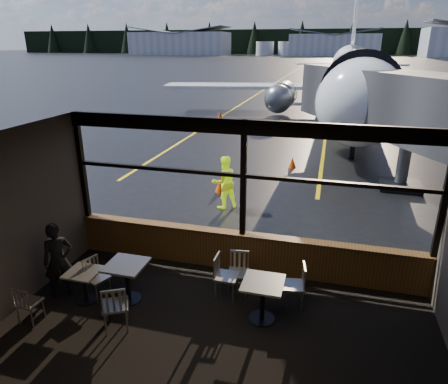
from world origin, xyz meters
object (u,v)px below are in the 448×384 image
at_px(ground_crew, 224,182).
at_px(cone_nose, 292,163).
at_px(jet_bridge, 391,133).
at_px(passenger, 58,261).
at_px(cafe_table_left, 85,286).
at_px(chair_near_e, 292,286).
at_px(chair_near_w, 226,277).
at_px(chair_left_s, 29,303).
at_px(chair_mid_w, 97,278).
at_px(cafe_table_near, 262,301).
at_px(cone_wing, 220,115).
at_px(airliner, 357,42).
at_px(cafe_table_mid, 128,282).
at_px(cone_extra, 221,184).
at_px(chair_mid_s, 115,306).
at_px(chair_near_n, 238,274).

bearing_deg(ground_crew, cone_nose, -147.11).
height_order(jet_bridge, passenger, jet_bridge).
xyz_separation_m(cafe_table_left, chair_near_e, (4.07, 0.91, 0.13)).
bearing_deg(chair_near_w, passenger, -76.12).
bearing_deg(chair_near_w, cone_nose, 178.04).
xyz_separation_m(chair_near_w, chair_left_s, (-3.37, -1.70, -0.07)).
bearing_deg(chair_near_w, chair_mid_w, -75.07).
relative_size(cafe_table_near, ground_crew, 0.49).
relative_size(chair_mid_w, ground_crew, 0.51).
height_order(chair_near_w, cone_wing, chair_near_w).
distance_m(airliner, cafe_table_mid, 24.51).
bearing_deg(cone_extra, chair_mid_s, -89.37).
relative_size(chair_left_s, passenger, 0.50).
xyz_separation_m(chair_near_n, cone_nose, (0.16, 9.45, -0.23)).
height_order(chair_near_e, cone_wing, chair_near_e).
distance_m(chair_mid_s, cone_extra, 7.51).
height_order(jet_bridge, chair_near_n, jet_bridge).
distance_m(chair_mid_w, cone_extra, 6.77).
distance_m(jet_bridge, chair_mid_w, 9.79).
bearing_deg(cone_wing, cone_extra, -74.32).
distance_m(cafe_table_left, chair_near_w, 2.87).
bearing_deg(cone_nose, ground_crew, -108.53).
relative_size(chair_near_w, chair_near_n, 1.05).
xyz_separation_m(chair_mid_s, cone_nose, (2.07, 11.12, -0.26)).
height_order(cafe_table_near, cone_nose, cafe_table_near).
bearing_deg(cone_wing, ground_crew, -73.96).
height_order(chair_near_w, chair_left_s, chair_near_w).
relative_size(airliner, chair_near_n, 36.52).
relative_size(chair_near_e, ground_crew, 0.56).
bearing_deg(chair_near_e, chair_left_s, 100.84).
bearing_deg(ground_crew, cone_wing, -112.54).
distance_m(chair_near_n, chair_left_s, 4.05).
relative_size(airliner, cone_nose, 73.12).
bearing_deg(jet_bridge, airliner, 92.39).
bearing_deg(ground_crew, cafe_table_left, 37.08).
xyz_separation_m(chair_left_s, passenger, (0.04, 0.89, 0.40)).
height_order(cafe_table_near, cafe_table_mid, cafe_table_mid).
distance_m(chair_near_n, chair_mid_s, 2.54).
relative_size(chair_mid_w, cone_extra, 1.53).
distance_m(airliner, cafe_table_near, 24.03).
bearing_deg(cafe_table_left, ground_crew, 75.66).
xyz_separation_m(cone_wing, cone_extra, (4.09, -14.58, 0.05)).
height_order(airliner, cone_extra, airliner).
bearing_deg(chair_mid_w, airliner, -171.03).
height_order(chair_near_w, chair_mid_w, chair_near_w).
relative_size(cafe_table_mid, cone_nose, 1.85).
xyz_separation_m(chair_near_n, chair_mid_s, (-1.91, -1.67, 0.03)).
relative_size(chair_near_w, chair_mid_w, 1.10).
relative_size(ground_crew, cone_wing, 3.61).
distance_m(cafe_table_mid, cone_wing, 21.62).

